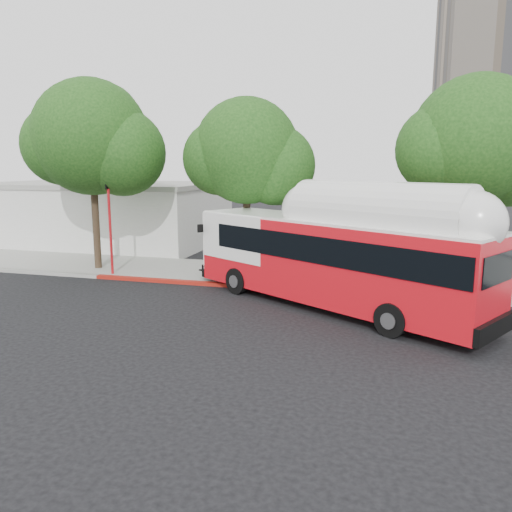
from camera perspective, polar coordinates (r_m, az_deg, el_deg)
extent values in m
plane|color=black|center=(18.85, -3.27, -6.53)|extent=(120.00, 120.00, 0.00)
cube|color=gray|center=(24.88, 1.50, -2.16)|extent=(60.00, 5.00, 0.15)
cube|color=gray|center=(22.43, -0.10, -3.56)|extent=(60.00, 0.30, 0.15)
cube|color=maroon|center=(23.38, -7.21, -3.05)|extent=(10.00, 0.32, 0.16)
cylinder|color=#2D2116|center=(27.10, -17.89, 4.72)|extent=(0.36, 0.36, 6.08)
sphere|color=#163D11|center=(27.03, -18.34, 12.76)|extent=(5.80, 5.80, 5.80)
sphere|color=#163D11|center=(26.33, -15.05, 11.35)|extent=(4.35, 4.35, 4.35)
cylinder|color=#2D2116|center=(24.22, -1.06, 3.84)|extent=(0.36, 0.36, 5.44)
sphere|color=#163D11|center=(24.07, -1.09, 11.91)|extent=(5.00, 5.00, 5.00)
sphere|color=#163D11|center=(23.90, 2.27, 10.29)|extent=(3.75, 3.75, 3.75)
cylinder|color=#2D2116|center=(23.25, 23.20, 3.13)|extent=(0.36, 0.36, 5.76)
sphere|color=#163D11|center=(23.13, 23.84, 12.00)|extent=(5.40, 5.40, 5.40)
cube|color=silver|center=(37.01, -17.14, 4.54)|extent=(16.00, 10.00, 4.00)
cube|color=gray|center=(36.87, -17.31, 7.78)|extent=(16.20, 10.20, 0.30)
cube|color=red|center=(19.36, 8.46, -0.52)|extent=(11.97, 8.73, 2.99)
cube|color=black|center=(18.94, 9.73, 1.11)|extent=(10.94, 8.14, 0.98)
cube|color=white|center=(19.13, 8.58, 4.01)|extent=(11.93, 8.66, 0.10)
cube|color=white|center=(17.91, 13.81, 4.26)|extent=(6.71, 5.19, 0.57)
cube|color=black|center=(24.29, -4.23, -1.43)|extent=(1.67, 2.02, 0.06)
imported|color=navy|center=(24.20, -4.25, -0.28)|extent=(1.45, 1.83, 0.93)
cylinder|color=red|center=(25.44, -16.29, 2.50)|extent=(0.13, 0.13, 4.34)
cube|color=black|center=(25.25, -16.56, 7.63)|extent=(0.05, 0.43, 0.27)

